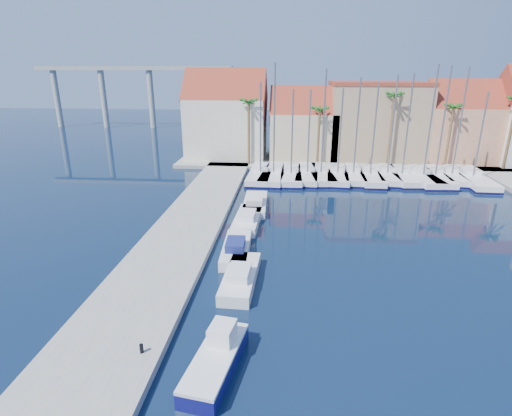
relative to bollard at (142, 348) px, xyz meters
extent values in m
plane|color=black|center=(6.95, 0.05, -0.74)|extent=(260.00, 260.00, 0.00)
cube|color=gray|center=(-2.05, 13.55, -0.49)|extent=(6.00, 77.00, 0.50)
cube|color=gray|center=(16.95, 48.05, -0.49)|extent=(54.00, 16.00, 0.50)
cylinder|color=black|center=(0.00, 0.00, 0.00)|extent=(0.19, 0.19, 0.48)
cube|color=#0F0F59|center=(3.74, -0.37, -0.34)|extent=(2.61, 5.54, 0.80)
cube|color=white|center=(3.74, -0.37, 0.15)|extent=(2.61, 5.54, 0.18)
cube|color=white|center=(3.91, 0.68, 0.64)|extent=(1.37, 1.59, 0.98)
cube|color=white|center=(3.89, 8.04, -0.34)|extent=(2.25, 6.38, 0.80)
cube|color=white|center=(3.87, 7.41, 0.36)|extent=(1.49, 2.26, 0.60)
cube|color=white|center=(3.01, 12.49, -0.34)|extent=(2.24, 6.31, 0.80)
cube|color=navy|center=(3.04, 11.86, 0.36)|extent=(1.48, 2.24, 0.60)
cube|color=white|center=(3.20, 19.04, -0.34)|extent=(2.41, 6.95, 0.80)
cube|color=white|center=(3.18, 18.35, 0.36)|extent=(1.61, 2.46, 0.60)
cube|color=white|center=(3.51, 23.60, -0.34)|extent=(2.52, 7.27, 0.80)
cube|color=white|center=(3.53, 22.88, 0.36)|extent=(1.69, 2.57, 0.60)
cube|color=white|center=(3.19, 35.73, -0.24)|extent=(3.16, 10.95, 1.00)
cube|color=#0D0C3E|center=(3.19, 35.73, -0.56)|extent=(3.23, 11.01, 0.28)
cube|color=white|center=(3.22, 36.81, 0.56)|extent=(2.08, 3.32, 0.60)
cylinder|color=slate|center=(3.17, 35.19, 5.86)|extent=(0.20, 0.20, 11.20)
cube|color=white|center=(4.94, 35.88, -0.24)|extent=(3.83, 11.40, 1.00)
cube|color=#0D0C3E|center=(4.94, 35.88, -0.56)|extent=(3.90, 11.47, 0.28)
cube|color=white|center=(5.03, 37.00, 0.56)|extent=(2.31, 3.52, 0.60)
cylinder|color=slate|center=(4.89, 35.33, 7.02)|extent=(0.20, 0.20, 13.51)
cube|color=white|center=(7.17, 35.51, -0.24)|extent=(2.77, 10.22, 1.00)
cube|color=#0D0C3E|center=(7.17, 35.51, -0.56)|extent=(2.83, 10.28, 0.28)
cube|color=white|center=(7.16, 36.53, 0.56)|extent=(1.89, 3.08, 0.60)
cylinder|color=slate|center=(7.18, 35.00, 5.48)|extent=(0.20, 0.20, 10.43)
cube|color=white|center=(9.34, 36.14, -0.24)|extent=(3.51, 10.71, 1.00)
cube|color=#0D0C3E|center=(9.34, 36.14, -0.56)|extent=(3.58, 10.78, 0.28)
cube|color=white|center=(9.42, 37.19, 0.56)|extent=(2.15, 3.29, 0.60)
cylinder|color=slate|center=(9.30, 35.61, 5.46)|extent=(0.20, 0.20, 10.39)
cube|color=white|center=(11.04, 36.36, -0.24)|extent=(3.66, 10.83, 1.00)
cube|color=#0D0C3E|center=(11.04, 36.36, -0.56)|extent=(3.72, 10.89, 0.28)
cube|color=white|center=(10.95, 37.41, 0.56)|extent=(2.20, 3.34, 0.60)
cylinder|color=slate|center=(11.09, 35.83, 6.68)|extent=(0.20, 0.20, 12.83)
cube|color=white|center=(13.27, 36.12, -0.24)|extent=(3.45, 10.36, 1.00)
cube|color=#0D0C3E|center=(13.27, 36.12, -0.56)|extent=(3.51, 10.42, 0.28)
cube|color=white|center=(13.35, 37.14, 0.56)|extent=(2.09, 3.19, 0.60)
cylinder|color=slate|center=(13.23, 35.62, 5.52)|extent=(0.20, 0.20, 10.52)
cube|color=white|center=(15.31, 36.41, -0.24)|extent=(2.94, 9.98, 1.00)
cube|color=#0D0C3E|center=(15.31, 36.41, -0.56)|extent=(3.00, 10.04, 0.28)
cube|color=white|center=(15.34, 37.40, 0.56)|extent=(1.91, 3.03, 0.60)
cylinder|color=slate|center=(15.29, 35.92, 6.16)|extent=(0.20, 0.20, 11.80)
cube|color=white|center=(17.38, 35.95, -0.24)|extent=(2.79, 10.11, 1.00)
cube|color=#0D0C3E|center=(17.38, 35.95, -0.56)|extent=(2.85, 10.17, 0.28)
cube|color=white|center=(17.39, 36.95, 0.56)|extent=(1.88, 3.05, 0.60)
cylinder|color=slate|center=(17.37, 35.44, 5.85)|extent=(0.20, 0.20, 11.18)
cube|color=white|center=(19.72, 36.57, -0.24)|extent=(3.27, 9.78, 1.00)
cube|color=#0D0C3E|center=(19.72, 36.57, -0.56)|extent=(3.33, 9.84, 0.28)
cube|color=white|center=(19.80, 37.53, 0.56)|extent=(1.98, 3.01, 0.60)
cylinder|color=slate|center=(19.68, 36.10, 6.32)|extent=(0.20, 0.20, 12.11)
cube|color=white|center=(21.42, 36.31, -0.24)|extent=(3.27, 9.97, 1.00)
cube|color=#0D0C3E|center=(21.42, 36.31, -0.56)|extent=(3.33, 10.03, 0.28)
cube|color=white|center=(21.35, 37.28, 0.56)|extent=(2.00, 3.07, 0.60)
cylinder|color=slate|center=(21.46, 35.82, 6.40)|extent=(0.20, 0.20, 12.28)
cube|color=white|center=(24.01, 36.06, -0.24)|extent=(3.38, 10.38, 1.00)
cube|color=#0D0C3E|center=(24.01, 36.06, -0.56)|extent=(3.44, 10.45, 0.28)
cube|color=white|center=(23.94, 37.08, 0.56)|extent=(2.07, 3.19, 0.60)
cylinder|color=slate|center=(24.05, 35.55, 6.91)|extent=(0.20, 0.20, 13.29)
cube|color=white|center=(25.65, 36.31, -0.24)|extent=(2.93, 10.48, 1.00)
cube|color=#0D0C3E|center=(25.65, 36.31, -0.56)|extent=(2.99, 10.54, 0.28)
cube|color=white|center=(25.67, 37.35, 0.56)|extent=(1.96, 3.17, 0.60)
cylinder|color=slate|center=(25.64, 35.79, 6.84)|extent=(0.20, 0.20, 13.15)
cube|color=white|center=(27.92, 36.79, -0.24)|extent=(3.01, 8.90, 1.00)
cube|color=#0D0C3E|center=(27.92, 36.79, -0.56)|extent=(3.08, 8.96, 0.28)
cube|color=white|center=(27.99, 37.66, 0.56)|extent=(1.81, 2.75, 0.60)
cylinder|color=slate|center=(27.88, 36.36, 6.79)|extent=(0.20, 0.20, 13.05)
cube|color=white|center=(30.19, 36.09, -0.24)|extent=(3.35, 11.59, 1.00)
cube|color=#0D0C3E|center=(30.19, 36.09, -0.56)|extent=(3.41, 11.65, 0.28)
cube|color=white|center=(30.22, 37.24, 0.56)|extent=(2.20, 3.52, 0.60)
cylinder|color=slate|center=(30.17, 35.52, 5.38)|extent=(0.20, 0.20, 10.24)
cube|color=beige|center=(-3.05, 47.05, 4.26)|extent=(12.00, 9.00, 9.00)
cube|color=maroon|center=(-3.05, 47.05, 8.76)|extent=(12.30, 9.00, 9.00)
cube|color=beige|center=(8.95, 47.05, 3.26)|extent=(10.00, 8.00, 7.00)
cube|color=maroon|center=(8.95, 47.05, 6.76)|extent=(10.30, 8.00, 8.00)
cube|color=tan|center=(19.95, 48.05, 5.26)|extent=(14.00, 10.00, 11.00)
cube|color=maroon|center=(19.95, 48.05, 11.01)|extent=(14.20, 10.20, 0.50)
cube|color=tan|center=(31.95, 47.05, 3.76)|extent=(10.00, 8.00, 8.00)
cube|color=maroon|center=(31.95, 47.05, 7.76)|extent=(10.30, 8.00, 8.00)
cylinder|color=brown|center=(0.95, 42.05, 4.26)|extent=(0.36, 0.36, 9.00)
sphere|color=#1B5E1B|center=(0.95, 42.05, 8.61)|extent=(2.60, 2.60, 2.60)
cylinder|color=brown|center=(10.95, 42.05, 3.76)|extent=(0.36, 0.36, 8.00)
sphere|color=#1B5E1B|center=(10.95, 42.05, 7.61)|extent=(2.60, 2.60, 2.60)
cylinder|color=brown|center=(20.95, 42.05, 4.76)|extent=(0.36, 0.36, 10.00)
sphere|color=#1B5E1B|center=(20.95, 42.05, 9.61)|extent=(2.60, 2.60, 2.60)
cylinder|color=brown|center=(28.95, 42.05, 4.01)|extent=(0.36, 0.36, 8.50)
sphere|color=#1B5E1B|center=(28.95, 42.05, 8.11)|extent=(2.60, 2.60, 2.60)
cylinder|color=brown|center=(36.95, 42.05, 4.51)|extent=(0.36, 0.36, 9.50)
cube|color=#9E9E99|center=(-31.05, 82.05, 13.26)|extent=(48.00, 2.20, 0.90)
cylinder|color=#9E9E99|center=(-51.05, 82.05, 6.26)|extent=(1.40, 1.40, 14.00)
cylinder|color=#9E9E99|center=(-39.05, 82.05, 6.26)|extent=(1.40, 1.40, 14.00)
cylinder|color=#9E9E99|center=(-27.05, 82.05, 6.26)|extent=(1.40, 1.40, 14.00)
cylinder|color=#9E9E99|center=(-15.05, 82.05, 6.26)|extent=(1.40, 1.40, 14.00)
camera|label=1|loc=(6.99, -15.65, 12.92)|focal=28.00mm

